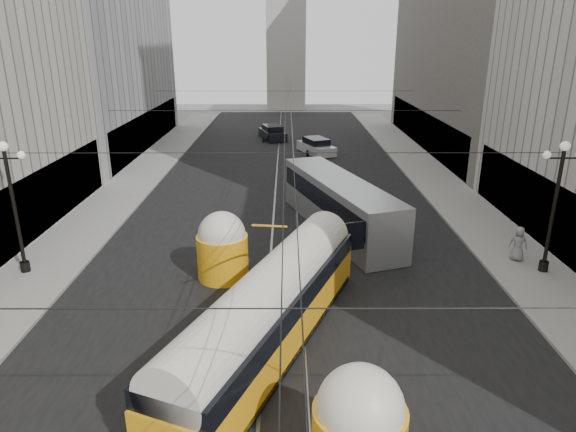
{
  "coord_description": "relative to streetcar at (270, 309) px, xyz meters",
  "views": [
    {
      "loc": [
        0.11,
        -4.7,
        10.92
      ],
      "look_at": [
        0.16,
        15.75,
        3.77
      ],
      "focal_mm": 32.0,
      "sensor_mm": 36.0,
      "label": 1
    }
  ],
  "objects": [
    {
      "name": "pedestrian_sidewalk_right",
      "position": [
        12.33,
        7.6,
        -0.59
      ],
      "size": [
        1.01,
        0.83,
        1.78
      ],
      "primitive_type": "imported",
      "rotation": [
        0.0,
        0.0,
        2.74
      ],
      "color": "gray",
      "rests_on": "sidewalk_right"
    },
    {
      "name": "sedan_white_far",
      "position": [
        3.5,
        33.55,
        -0.92
      ],
      "size": [
        3.79,
        5.38,
        1.57
      ],
      "color": "white",
      "rests_on": "ground"
    },
    {
      "name": "lamppost_left_mid",
      "position": [
        -12.1,
        6.31,
        2.11
      ],
      "size": [
        1.86,
        0.44,
        6.37
      ],
      "color": "black",
      "rests_on": "sidewalk_left"
    },
    {
      "name": "sedan_dark_far",
      "position": [
        -1.0,
        41.17,
        -0.92
      ],
      "size": [
        3.4,
        5.36,
        1.57
      ],
      "color": "black",
      "rests_on": "ground"
    },
    {
      "name": "sidewalk_right",
      "position": [
        12.5,
        24.31,
        -1.56
      ],
      "size": [
        4.0,
        72.0,
        0.15
      ],
      "primitive_type": "cube",
      "color": "gray",
      "rests_on": "ground"
    },
    {
      "name": "streetcar",
      "position": [
        0.0,
        0.0,
        0.0
      ],
      "size": [
        7.29,
        14.31,
        3.35
      ],
      "color": "#F8A815",
      "rests_on": "ground"
    },
    {
      "name": "city_bus",
      "position": [
        3.7,
        12.39,
        0.06
      ],
      "size": [
        6.31,
        12.64,
        3.1
      ],
      "color": "#A5A8AA",
      "rests_on": "ground"
    },
    {
      "name": "lamppost_right_mid",
      "position": [
        13.1,
        6.31,
        2.11
      ],
      "size": [
        1.86,
        0.44,
        6.37
      ],
      "color": "black",
      "rests_on": "sidewalk_right"
    },
    {
      "name": "rail_right",
      "position": [
        1.25,
        20.81,
        -1.64
      ],
      "size": [
        0.12,
        85.0,
        0.04
      ],
      "primitive_type": "cube",
      "color": "gray",
      "rests_on": "ground"
    },
    {
      "name": "sidewalk_left",
      "position": [
        -11.5,
        24.31,
        -1.56
      ],
      "size": [
        4.0,
        72.0,
        0.15
      ],
      "primitive_type": "cube",
      "color": "gray",
      "rests_on": "ground"
    },
    {
      "name": "rail_left",
      "position": [
        -0.25,
        20.81,
        -1.64
      ],
      "size": [
        0.12,
        85.0,
        0.04
      ],
      "primitive_type": "cube",
      "color": "gray",
      "rests_on": "ground"
    },
    {
      "name": "distant_tower",
      "position": [
        0.5,
        68.31,
        13.33
      ],
      "size": [
        6.0,
        6.0,
        31.36
      ],
      "color": "#B2AFA8",
      "rests_on": "ground"
    },
    {
      "name": "catenary",
      "position": [
        0.62,
        19.8,
        4.25
      ],
      "size": [
        25.0,
        72.0,
        0.23
      ],
      "color": "black",
      "rests_on": "ground"
    },
    {
      "name": "road",
      "position": [
        0.5,
        20.81,
        -1.64
      ],
      "size": [
        20.0,
        85.0,
        0.02
      ],
      "primitive_type": "cube",
      "color": "black",
      "rests_on": "ground"
    }
  ]
}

